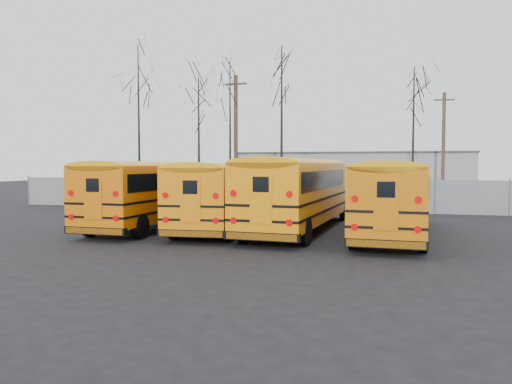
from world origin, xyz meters
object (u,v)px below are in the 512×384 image
(bus_a, at_px, (156,188))
(bus_c, at_px, (298,188))
(bus_d, at_px, (393,192))
(utility_pole_right, at_px, (443,147))
(utility_pole_left, at_px, (236,138))
(bus_b, at_px, (223,190))

(bus_a, bearing_deg, bus_c, 3.33)
(bus_a, height_order, bus_c, bus_c)
(bus_d, distance_m, utility_pole_right, 19.33)
(bus_c, height_order, bus_d, bus_c)
(bus_d, bearing_deg, utility_pole_right, 81.46)
(bus_a, distance_m, bus_c, 6.61)
(bus_a, bearing_deg, bus_d, -0.78)
(bus_c, relative_size, utility_pole_left, 1.25)
(utility_pole_left, distance_m, utility_pole_right, 15.41)
(bus_d, bearing_deg, utility_pole_left, 130.37)
(bus_a, distance_m, utility_pole_left, 14.08)
(bus_a, xyz_separation_m, bus_b, (3.19, 0.16, -0.04))
(bus_b, bearing_deg, utility_pole_left, 100.00)
(bus_c, relative_size, utility_pole_right, 1.42)
(bus_c, height_order, utility_pole_left, utility_pole_left)
(bus_a, distance_m, utility_pole_right, 23.41)
(utility_pole_left, relative_size, utility_pole_right, 1.14)
(utility_pole_left, height_order, utility_pole_right, utility_pole_left)
(bus_c, xyz_separation_m, utility_pole_right, (7.77, 18.14, 2.34))
(utility_pole_left, bearing_deg, bus_d, -47.79)
(bus_b, bearing_deg, utility_pole_right, 53.86)
(bus_a, distance_m, bus_b, 3.19)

